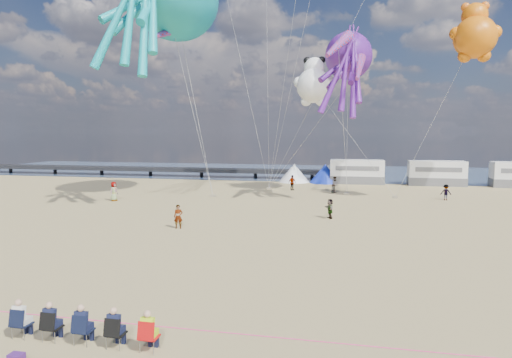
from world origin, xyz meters
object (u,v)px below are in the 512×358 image
sandbag_a (213,196)px  kite_panda (314,86)px  windsock_left (173,31)px  motorhome_1 (436,173)px  sandbag_c (395,197)px  kite_teddy_orange (475,37)px  tent_blue (325,173)px  standing_person (178,217)px  beachgoer_4 (330,209)px  kite_octopus_purple (349,56)px  motorhome_0 (357,172)px  beachgoer_0 (114,191)px  sandbag_e (269,188)px  beachgoer_3 (292,183)px  windsock_mid (338,45)px  sandbag_b (346,194)px  beachgoer_2 (446,192)px  beachgoer_1 (335,185)px  tent_white (294,173)px  windsock_right (359,68)px  spectator_row (84,324)px  sandbag_d (348,194)px

sandbag_a → kite_panda: bearing=22.4°
windsock_left → motorhome_1: bearing=46.0°
sandbag_c → kite_teddy_orange: 15.98m
tent_blue → kite_panda: (-0.66, -11.32, 10.03)m
standing_person → kite_panda: size_ratio=0.27×
sandbag_a → beachgoer_4: bearing=-36.6°
kite_octopus_purple → kite_panda: size_ratio=1.86×
motorhome_0 → kite_octopus_purple: (-1.20, -11.48, 12.55)m
beachgoer_0 → sandbag_e: bearing=-36.1°
beachgoer_3 → windsock_mid: size_ratio=0.29×
sandbag_b → sandbag_e: size_ratio=1.00×
standing_person → beachgoer_2: 26.79m
motorhome_0 → beachgoer_4: motorhome_0 is taller
sandbag_a → beachgoer_1: bearing=25.5°
kite_octopus_purple → kite_teddy_orange: size_ratio=1.86×
beachgoer_0 → beachgoer_1: 22.71m
beachgoer_3 → windsock_mid: bearing=-108.3°
motorhome_1 → sandbag_e: 21.00m
motorhome_0 → tent_white: bearing=180.0°
beachgoer_4 → windsock_right: bearing=140.8°
motorhome_1 → kite_panda: 20.57m
tent_white → beachgoer_2: tent_white is taller
spectator_row → beachgoer_4: (6.49, 22.37, 0.10)m
beachgoer_0 → sandbag_e: beachgoer_0 is taller
standing_person → beachgoer_4: bearing=11.1°
kite_octopus_purple → motorhome_1: bearing=69.6°
kite_teddy_orange → beachgoer_2: bearing=114.9°
tent_white → sandbag_d: tent_white is taller
motorhome_0 → kite_panda: (-4.66, -11.32, 9.73)m
beachgoer_1 → beachgoer_3: beachgoer_1 is taller
beachgoer_0 → beachgoer_3: size_ratio=1.08×
standing_person → kite_octopus_purple: (10.94, 18.54, 13.23)m
motorhome_0 → beachgoer_1: (-2.38, -9.60, -0.61)m
beachgoer_0 → beachgoer_2: bearing=-65.3°
beachgoer_2 → beachgoer_3: beachgoer_3 is taller
beachgoer_4 → windsock_left: size_ratio=0.23×
sandbag_c → sandbag_d: 4.96m
tent_white → spectator_row: size_ratio=0.66×
beachgoer_1 → sandbag_a: bearing=147.6°
tent_blue → kite_panda: bearing=-93.3°
beachgoer_0 → kite_teddy_orange: size_ratio=0.30×
sandbag_e → beachgoer_3: bearing=-3.9°
spectator_row → motorhome_1: bearing=68.7°
spectator_row → beachgoer_2: size_ratio=4.00×
windsock_left → windsock_right: bearing=15.6°
sandbag_d → windsock_mid: size_ratio=0.09×
kite_panda → beachgoer_2: bearing=7.0°
beachgoer_0 → beachgoer_4: beachgoer_0 is taller
sandbag_c → sandbag_d: same height
beachgoer_0 → beachgoer_1: beachgoer_0 is taller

